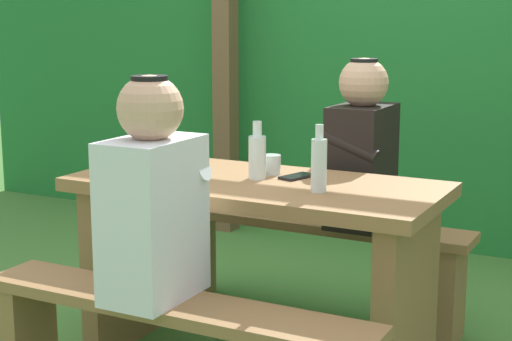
# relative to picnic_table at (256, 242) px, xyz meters

# --- Properties ---
(hedge_backdrop) EXTENTS (6.40, 0.79, 2.01)m
(hedge_backdrop) POSITION_rel_picnic_table_xyz_m (0.00, 2.30, 0.50)
(hedge_backdrop) COLOR #227630
(hedge_backdrop) RESTS_ON ground_plane
(pergola_post_left) EXTENTS (0.12, 0.12, 2.26)m
(pergola_post_left) POSITION_rel_picnic_table_xyz_m (-1.11, 1.71, 0.62)
(pergola_post_left) COLOR brown
(pergola_post_left) RESTS_ON ground_plane
(picnic_table) EXTENTS (1.40, 0.64, 0.75)m
(picnic_table) POSITION_rel_picnic_table_xyz_m (0.00, 0.00, 0.00)
(picnic_table) COLOR olive
(picnic_table) RESTS_ON ground_plane
(bench_near) EXTENTS (1.40, 0.24, 0.46)m
(bench_near) POSITION_rel_picnic_table_xyz_m (0.00, -0.58, -0.18)
(bench_near) COLOR olive
(bench_near) RESTS_ON ground_plane
(bench_far) EXTENTS (1.40, 0.24, 0.46)m
(bench_far) POSITION_rel_picnic_table_xyz_m (0.00, 0.58, -0.18)
(bench_far) COLOR olive
(bench_far) RESTS_ON ground_plane
(person_white_shirt) EXTENTS (0.25, 0.35, 0.72)m
(person_white_shirt) POSITION_rel_picnic_table_xyz_m (-0.07, -0.58, 0.29)
(person_white_shirt) COLOR silver
(person_white_shirt) RESTS_ON bench_near
(person_black_coat) EXTENTS (0.25, 0.35, 0.72)m
(person_black_coat) POSITION_rel_picnic_table_xyz_m (0.21, 0.58, 0.29)
(person_black_coat) COLOR black
(person_black_coat) RESTS_ON bench_far
(drinking_glass) EXTENTS (0.07, 0.07, 0.08)m
(drinking_glass) POSITION_rel_picnic_table_xyz_m (-0.00, 0.13, 0.28)
(drinking_glass) COLOR silver
(drinking_glass) RESTS_ON picnic_table
(bottle_left) EXTENTS (0.07, 0.07, 0.22)m
(bottle_left) POSITION_rel_picnic_table_xyz_m (-0.01, 0.03, 0.33)
(bottle_left) COLOR silver
(bottle_left) RESTS_ON picnic_table
(bottle_right) EXTENTS (0.06, 0.06, 0.24)m
(bottle_right) POSITION_rel_picnic_table_xyz_m (0.29, -0.08, 0.34)
(bottle_right) COLOR silver
(bottle_right) RESTS_ON picnic_table
(cell_phone) EXTENTS (0.11, 0.15, 0.01)m
(cell_phone) POSITION_rel_picnic_table_xyz_m (0.12, 0.11, 0.25)
(cell_phone) COLOR black
(cell_phone) RESTS_ON picnic_table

